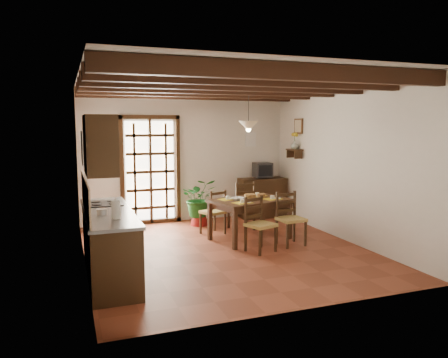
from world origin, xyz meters
name	(u,v)px	position (x,y,z in m)	size (l,w,h in m)	color
ground_plane	(227,250)	(0.00, 0.00, 0.00)	(5.00, 5.00, 0.00)	brown
room_shell	(227,141)	(0.00, 0.00, 1.82)	(4.52, 5.02, 2.81)	silver
ceiling_beams	(227,86)	(0.00, 0.00, 2.69)	(4.50, 4.34, 0.20)	black
french_door	(150,168)	(-0.80, 2.45, 1.18)	(1.26, 0.11, 2.32)	white
kitchen_counter	(109,243)	(-1.96, -0.60, 0.47)	(0.64, 2.25, 1.38)	black
upper_cabinet	(100,145)	(-2.08, -1.30, 1.85)	(0.35, 0.80, 0.70)	black
range_hood	(95,149)	(-2.05, -0.05, 1.73)	(0.38, 0.60, 0.54)	white
counter_items	(107,207)	(-1.95, -0.51, 0.96)	(0.50, 1.43, 0.25)	black
dining_table	(250,204)	(0.65, 0.52, 0.65)	(1.55, 1.20, 0.74)	#382012
chair_near_left	(260,234)	(0.50, -0.24, 0.28)	(0.53, 0.52, 0.91)	tan
chair_near_right	(290,229)	(1.16, -0.06, 0.29)	(0.46, 0.44, 0.92)	tan
chair_far_left	(213,220)	(0.14, 1.11, 0.27)	(0.50, 0.49, 0.86)	tan
chair_far_right	(242,214)	(0.80, 1.29, 0.31)	(0.48, 0.46, 0.98)	tan
table_setting	(250,198)	(0.65, 0.52, 0.76)	(1.00, 0.66, 0.09)	gold
table_bowl	(238,199)	(0.40, 0.51, 0.77)	(0.22, 0.22, 0.05)	white
sideboard	(262,198)	(1.69, 2.23, 0.44)	(1.04, 0.47, 0.88)	black
crt_tv	(263,170)	(1.69, 2.22, 1.07)	(0.40, 0.37, 0.32)	black
fuse_box	(251,139)	(1.50, 2.48, 1.75)	(0.25, 0.03, 0.32)	white
plant_pot	(199,220)	(0.11, 1.92, 0.11)	(0.37, 0.37, 0.23)	maroon
potted_plant	(199,198)	(0.11, 1.92, 0.57)	(1.85, 1.59, 2.06)	#144C19
wall_shelf	(294,152)	(2.14, 1.60, 1.51)	(0.20, 0.42, 0.20)	black
shelf_vase	(295,145)	(2.14, 1.60, 1.65)	(0.15, 0.15, 0.15)	#B2BFB2
shelf_flowers	(295,135)	(2.14, 1.60, 1.86)	(0.14, 0.14, 0.36)	gold
framed_picture	(298,126)	(2.22, 1.60, 2.05)	(0.03, 0.32, 0.32)	brown
pendant_lamp	(248,125)	(0.65, 0.62, 2.08)	(0.36, 0.36, 0.84)	black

